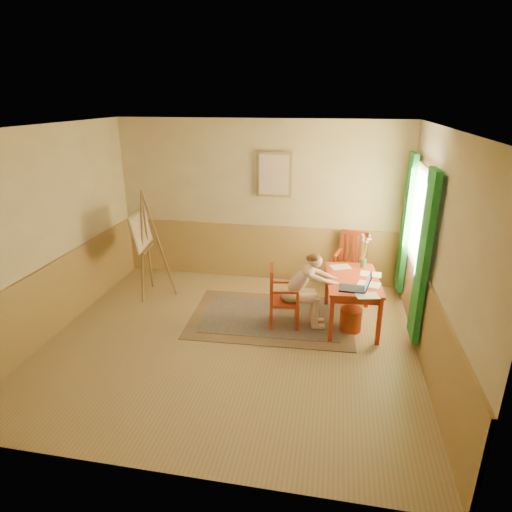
% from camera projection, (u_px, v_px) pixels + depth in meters
% --- Properties ---
extents(room, '(5.04, 4.54, 2.84)m').
position_uv_depth(room, '(228.00, 244.00, 5.39)').
color(room, tan).
rests_on(room, ground).
extents(wainscot, '(5.00, 4.50, 1.00)m').
position_uv_depth(wainscot, '(243.00, 284.00, 6.44)').
color(wainscot, tan).
rests_on(wainscot, room).
extents(window, '(0.12, 2.01, 2.20)m').
position_uv_depth(window, '(416.00, 233.00, 6.01)').
color(window, white).
rests_on(window, room).
extents(wall_portrait, '(0.60, 0.05, 0.76)m').
position_uv_depth(wall_portrait, '(274.00, 175.00, 7.20)').
color(wall_portrait, '#957B4D').
rests_on(wall_portrait, room).
extents(rug, '(2.47, 1.70, 0.02)m').
position_uv_depth(rug, '(271.00, 317.00, 6.48)').
color(rug, '#8C7251').
rests_on(rug, room).
extents(table, '(0.81, 1.25, 0.72)m').
position_uv_depth(table, '(352.00, 284.00, 6.11)').
color(table, '#B43B1B').
rests_on(table, room).
extents(chair_left, '(0.47, 0.45, 0.90)m').
position_uv_depth(chair_left, '(281.00, 297.00, 6.12)').
color(chair_left, '#B43B1B').
rests_on(chair_left, room).
extents(chair_back, '(0.57, 0.58, 1.05)m').
position_uv_depth(chair_back, '(350.00, 264.00, 7.14)').
color(chair_back, '#B43B1B').
rests_on(chair_back, room).
extents(figure, '(0.85, 0.42, 1.12)m').
position_uv_depth(figure, '(304.00, 287.00, 6.05)').
color(figure, beige).
rests_on(figure, room).
extents(laptop, '(0.42, 0.26, 0.25)m').
position_uv_depth(laptop, '(357.00, 286.00, 5.70)').
color(laptop, '#1E2338').
rests_on(laptop, table).
extents(papers, '(0.76, 1.23, 0.00)m').
position_uv_depth(papers, '(361.00, 280.00, 6.02)').
color(papers, white).
rests_on(papers, table).
extents(vase, '(0.16, 0.25, 0.50)m').
position_uv_depth(vase, '(364.00, 252.00, 6.41)').
color(vase, '#3F724C').
rests_on(vase, table).
extents(wastebasket, '(0.34, 0.34, 0.33)m').
position_uv_depth(wastebasket, '(351.00, 319.00, 6.09)').
color(wastebasket, '#B0411E').
rests_on(wastebasket, room).
extents(easel, '(0.64, 0.80, 1.78)m').
position_uv_depth(easel, '(143.00, 234.00, 6.90)').
color(easel, olive).
rests_on(easel, room).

